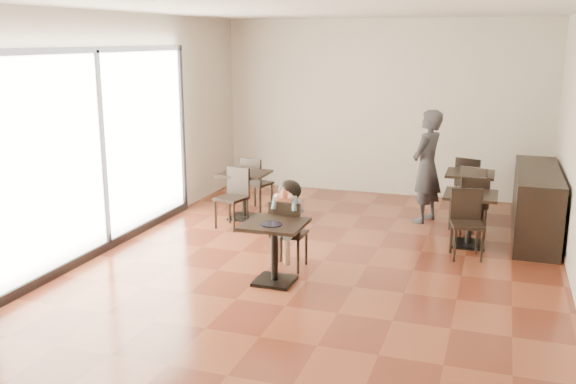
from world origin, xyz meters
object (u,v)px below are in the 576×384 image
at_px(cafe_table_mid, 469,220).
at_px(chair_left_b, 231,199).
at_px(child, 289,225).
at_px(cafe_table_back, 469,196).
at_px(child_chair, 289,234).
at_px(adult_patron, 427,167).
at_px(cafe_table_left, 245,195).
at_px(chair_mid_b, 467,225).
at_px(chair_left_a, 257,184).
at_px(chair_back_b, 467,200).
at_px(chair_mid_a, 472,205).
at_px(child_table, 275,253).
at_px(chair_back_a, 471,184).

bearing_deg(cafe_table_mid, chair_left_b, -175.93).
bearing_deg(child, cafe_table_back, 56.07).
distance_m(cafe_table_mid, cafe_table_back, 1.36).
distance_m(child_chair, adult_patron, 3.06).
bearing_deg(cafe_table_back, chair_left_b, -154.92).
height_order(adult_patron, chair_left_b, adult_patron).
height_order(cafe_table_left, chair_mid_b, chair_mid_b).
height_order(adult_patron, cafe_table_back, adult_patron).
xyz_separation_m(cafe_table_left, chair_left_b, (0.00, -0.55, 0.08)).
height_order(chair_left_a, chair_back_b, chair_back_b).
height_order(cafe_table_back, chair_mid_a, chair_mid_a).
distance_m(child_chair, cafe_table_back, 3.62).
distance_m(chair_mid_b, chair_left_a, 3.78).
bearing_deg(cafe_table_left, adult_patron, 15.18).
xyz_separation_m(child_table, chair_left_a, (-1.40, 3.05, 0.09)).
distance_m(child, chair_mid_a, 3.05).
relative_size(chair_mid_b, chair_back_a, 0.97).
bearing_deg(child_table, child, 90.00).
height_order(chair_left_a, chair_left_b, same).
distance_m(child, chair_left_a, 2.87).
distance_m(child_chair, chair_left_b, 1.98).
bearing_deg(child, child_table, -90.00).
bearing_deg(chair_left_a, chair_back_b, -166.74).
bearing_deg(child, cafe_table_left, 125.72).
height_order(child_table, chair_back_a, chair_back_a).
distance_m(child_chair, chair_mid_b, 2.37).
xyz_separation_m(adult_patron, cafe_table_mid, (0.73, -1.05, -0.51)).
bearing_deg(cafe_table_mid, child, -141.89).
relative_size(child_chair, chair_left_a, 0.98).
bearing_deg(child_table, cafe_table_left, 119.29).
height_order(child_table, chair_left_b, chair_left_b).
distance_m(child_table, child, 0.58).
bearing_deg(cafe_table_back, cafe_table_mid, -86.46).
bearing_deg(adult_patron, chair_mid_b, 44.25).
bearing_deg(chair_mid_b, child_table, -154.15).
relative_size(child, cafe_table_left, 1.48).
bearing_deg(adult_patron, chair_back_a, 162.24).
height_order(child, chair_left_b, child).
xyz_separation_m(chair_mid_a, chair_left_a, (-3.51, 0.30, 0.01)).
bearing_deg(chair_left_b, child, -30.90).
height_order(adult_patron, chair_back_a, adult_patron).
bearing_deg(chair_left_b, chair_mid_b, 9.17).
xyz_separation_m(cafe_table_back, chair_mid_a, (0.08, -0.80, 0.06)).
relative_size(chair_mid_b, chair_left_a, 0.99).
xyz_separation_m(cafe_table_mid, chair_left_a, (-3.51, 0.85, 0.08)).
bearing_deg(cafe_table_left, cafe_table_back, 17.09).
bearing_deg(cafe_table_mid, adult_patron, 124.89).
bearing_deg(cafe_table_mid, child_chair, -141.89).
relative_size(child_table, child, 0.66).
relative_size(child_table, chair_left_b, 0.81).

